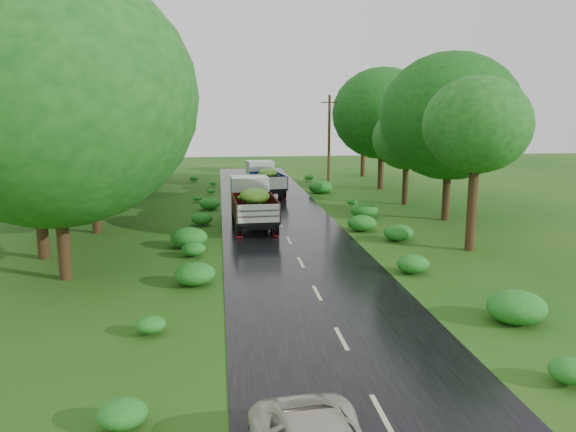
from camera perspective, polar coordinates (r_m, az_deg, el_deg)
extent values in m
plane|color=#15490F|center=(16.34, 5.45, -12.34)|extent=(120.00, 120.00, 0.00)
cube|color=black|center=(20.94, 2.50, -6.95)|extent=(6.50, 80.00, 0.02)
cube|color=#BFB78C|center=(12.87, 9.48, -19.18)|extent=(0.12, 1.60, 0.00)
cube|color=#BFB78C|center=(16.33, 5.45, -12.27)|extent=(0.12, 1.60, 0.00)
cube|color=#BFB78C|center=(20.00, 2.97, -7.79)|extent=(0.12, 1.60, 0.00)
cube|color=#BFB78C|center=(23.77, 1.30, -4.71)|extent=(0.12, 1.60, 0.00)
cube|color=#BFB78C|center=(27.61, 0.10, -2.48)|extent=(0.12, 1.60, 0.00)
cube|color=#BFB78C|center=(31.48, -0.80, -0.79)|extent=(0.12, 1.60, 0.00)
cube|color=#BFB78C|center=(35.39, -1.50, 0.52)|extent=(0.12, 1.60, 0.00)
cube|color=#BFB78C|center=(39.31, -2.06, 1.58)|extent=(0.12, 1.60, 0.00)
cube|color=#BFB78C|center=(43.25, -2.52, 2.44)|extent=(0.12, 1.60, 0.00)
cube|color=#BFB78C|center=(47.20, -2.91, 3.16)|extent=(0.12, 1.60, 0.00)
cube|color=#BFB78C|center=(51.15, -3.23, 3.76)|extent=(0.12, 1.60, 0.00)
cube|color=#BFB78C|center=(55.12, -3.51, 4.28)|extent=(0.12, 1.60, 0.00)
cube|color=black|center=(30.46, -3.56, -0.07)|extent=(1.81, 5.40, 0.27)
cylinder|color=black|center=(32.32, -5.50, 0.29)|extent=(0.30, 0.96, 0.95)
cylinder|color=black|center=(32.48, -2.25, 0.38)|extent=(0.30, 0.96, 0.95)
cylinder|color=black|center=(29.23, -5.13, -0.85)|extent=(0.30, 0.96, 0.95)
cylinder|color=black|center=(29.40, -1.54, -0.74)|extent=(0.30, 0.96, 0.95)
cylinder|color=black|center=(28.28, -5.00, -1.25)|extent=(0.30, 0.96, 0.95)
cylinder|color=black|center=(28.45, -1.29, -1.14)|extent=(0.30, 0.96, 0.95)
cube|color=#67090E|center=(28.01, -4.95, -1.81)|extent=(0.32, 0.05, 0.43)
cube|color=#67090E|center=(28.19, -1.21, -1.69)|extent=(0.32, 0.05, 0.43)
cube|color=silver|center=(32.38, -3.93, 2.44)|extent=(2.15, 1.87, 1.80)
cube|color=black|center=(29.44, -3.38, -0.04)|extent=(2.31, 4.15, 0.15)
cube|color=#41100B|center=(29.27, -5.45, 0.91)|extent=(0.21, 4.08, 0.90)
cube|color=#41100B|center=(29.46, -1.35, 1.02)|extent=(0.21, 4.08, 0.90)
cube|color=#41100B|center=(31.31, -3.74, 1.60)|extent=(2.19, 0.15, 0.90)
cube|color=silver|center=(27.38, -2.99, 0.24)|extent=(2.19, 0.15, 0.90)
ellipsoid|color=#517B16|center=(29.25, -3.40, 2.06)|extent=(1.94, 3.49, 0.95)
cube|color=black|center=(41.86, -2.30, 2.92)|extent=(2.17, 5.12, 0.25)
cylinder|color=black|center=(43.45, -3.91, 3.02)|extent=(0.36, 0.91, 0.88)
cylinder|color=black|center=(43.80, -1.71, 3.11)|extent=(0.36, 0.91, 0.88)
cylinder|color=black|center=(40.61, -3.13, 2.47)|extent=(0.36, 0.91, 0.88)
cylinder|color=black|center=(40.98, -0.79, 2.56)|extent=(0.36, 0.91, 0.88)
cylinder|color=black|center=(39.73, -2.87, 2.28)|extent=(0.36, 0.91, 0.88)
cylinder|color=black|center=(40.11, -0.48, 2.38)|extent=(0.36, 0.91, 0.88)
cube|color=#67090E|center=(39.47, -2.78, 1.94)|extent=(0.30, 0.07, 0.40)
cube|color=#67090E|center=(39.86, -0.37, 2.04)|extent=(0.30, 0.07, 0.40)
cube|color=silver|center=(43.66, -2.87, 4.52)|extent=(2.15, 1.92, 1.67)
cube|color=black|center=(40.93, -2.02, 3.01)|extent=(2.51, 4.02, 0.14)
cube|color=navy|center=(40.67, -3.37, 3.64)|extent=(0.58, 3.76, 0.84)
cube|color=navy|center=(41.09, -0.69, 3.73)|extent=(0.58, 3.76, 0.84)
cube|color=navy|center=(42.67, -2.58, 3.99)|extent=(2.02, 0.34, 0.84)
cube|color=silver|center=(39.07, -1.43, 3.35)|extent=(2.02, 0.34, 0.84)
ellipsoid|color=#517B16|center=(40.81, -2.03, 4.42)|extent=(2.11, 3.38, 0.88)
cylinder|color=#382616|center=(42.77, 4.19, 7.25)|extent=(0.24, 0.24, 7.35)
cube|color=#382616|center=(42.68, 4.25, 11.44)|extent=(1.28, 0.33, 0.09)
cylinder|color=black|center=(22.42, -22.29, 3.56)|extent=(0.47, 0.47, 7.75)
ellipsoid|color=#0D4811|center=(22.28, -22.85, 11.08)|extent=(4.58, 4.58, 4.12)
cylinder|color=black|center=(25.95, -24.25, 5.64)|extent=(0.49, 0.49, 8.93)
ellipsoid|color=#0D4811|center=(25.91, -24.86, 13.12)|extent=(4.31, 4.31, 3.88)
cylinder|color=black|center=(30.51, -19.18, 4.19)|extent=(0.43, 0.43, 6.32)
ellipsoid|color=#0D4811|center=(30.34, -19.47, 8.69)|extent=(4.22, 4.22, 3.80)
cylinder|color=black|center=(36.43, -19.71, 6.81)|extent=(0.48, 0.48, 8.39)
ellipsoid|color=#0D4811|center=(36.37, -20.04, 11.81)|extent=(4.34, 4.34, 3.91)
cylinder|color=black|center=(41.59, -16.38, 6.20)|extent=(0.44, 0.44, 6.59)
ellipsoid|color=#0D4811|center=(41.47, -16.57, 9.65)|extent=(3.28, 3.28, 2.95)
cylinder|color=black|center=(46.96, -16.28, 7.31)|extent=(0.46, 0.46, 7.57)
ellipsoid|color=#0D4811|center=(46.89, -16.47, 10.81)|extent=(4.85, 4.85, 4.36)
cylinder|color=black|center=(51.14, -14.53, 8.22)|extent=(0.49, 0.49, 8.56)
ellipsoid|color=#0D4811|center=(51.10, -14.71, 11.87)|extent=(3.43, 3.43, 3.09)
cylinder|color=black|center=(26.52, 18.33, 3.47)|extent=(0.44, 0.44, 6.48)
ellipsoid|color=#134E15|center=(26.34, 18.65, 8.78)|extent=(3.09, 3.09, 2.78)
cylinder|color=black|center=(33.49, 15.94, 5.31)|extent=(0.44, 0.44, 6.76)
ellipsoid|color=#134E15|center=(33.35, 16.17, 9.71)|extent=(3.99, 3.99, 3.59)
cylinder|color=black|center=(38.39, 11.89, 4.87)|extent=(0.40, 0.40, 5.02)
ellipsoid|color=#134E15|center=(38.24, 12.01, 7.72)|extent=(3.03, 3.03, 2.73)
cylinder|color=black|center=(45.33, 9.47, 6.98)|extent=(0.44, 0.44, 6.78)
ellipsoid|color=#134E15|center=(45.23, 9.57, 10.24)|extent=(3.99, 3.99, 3.59)
cylinder|color=black|center=(53.61, 7.66, 7.29)|extent=(0.43, 0.43, 6.15)
ellipsoid|color=#134E15|center=(53.51, 7.72, 9.79)|extent=(3.02, 3.02, 2.72)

